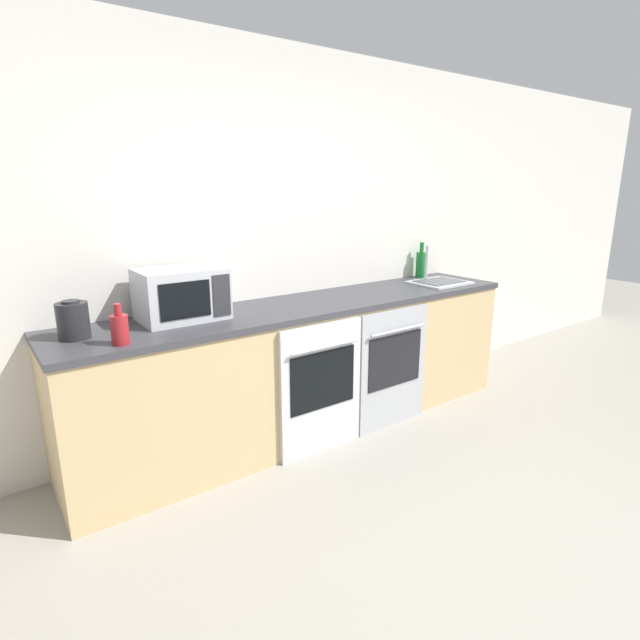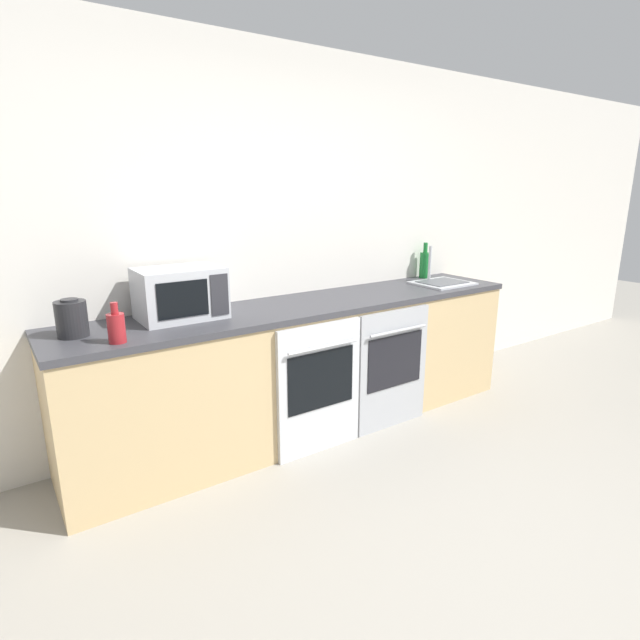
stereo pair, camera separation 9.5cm
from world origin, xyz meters
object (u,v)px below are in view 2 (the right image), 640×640
oven_right (393,369)px  microwave (180,293)px  oven_left (320,388)px  bottle_green (425,264)px  kettle (72,319)px  sink (442,282)px  bottle_red (116,327)px

oven_right → microwave: 1.54m
oven_left → bottle_green: 1.69m
oven_left → bottle_green: size_ratio=2.86×
microwave → bottle_green: 2.21m
oven_left → oven_right: (0.63, 0.00, 0.00)m
oven_left → kettle: 1.48m
microwave → bottle_green: bearing=4.1°
oven_right → sink: size_ratio=1.97×
bottle_green → sink: (-0.10, -0.29, -0.10)m
oven_left → sink: sink is taller
oven_left → sink: bearing=11.4°
oven_right → kettle: (-1.95, 0.36, 0.58)m
sink → bottle_red: bearing=-176.3°
oven_right → bottle_green: bearing=33.6°
oven_left → bottle_green: bottle_green is taller
kettle → sink: size_ratio=0.46×
oven_right → kettle: size_ratio=4.30×
microwave → bottle_red: (-0.43, -0.29, -0.07)m
bottle_red → sink: 2.54m
oven_right → microwave: size_ratio=1.78×
bottle_green → kettle: (-2.80, -0.21, -0.02)m
oven_right → bottle_green: bottle_green is taller
microwave → kettle: size_ratio=2.42×
microwave → oven_right: bearing=-16.9°
oven_right → bottle_green: (0.85, 0.57, 0.60)m
oven_left → oven_right: same height
oven_right → bottle_red: 1.87m
oven_left → oven_right: bearing=0.0°
microwave → kettle: (-0.60, -0.05, -0.05)m
bottle_green → microwave: bearing=-175.9°
bottle_red → sink: sink is taller
microwave → kettle: bearing=-175.3°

